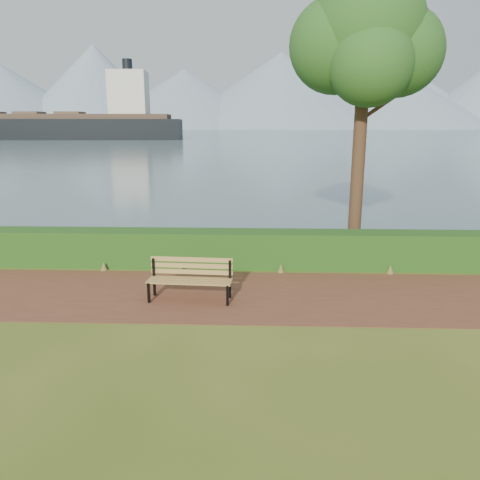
{
  "coord_description": "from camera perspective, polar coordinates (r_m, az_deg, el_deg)",
  "views": [
    {
      "loc": [
        0.95,
        -9.94,
        3.87
      ],
      "look_at": [
        0.53,
        1.2,
        1.1
      ],
      "focal_mm": 35.0,
      "sensor_mm": 36.0,
      "label": 1
    }
  ],
  "objects": [
    {
      "name": "mountains",
      "position": [
        416.8,
        0.77,
        17.22
      ],
      "size": [
        585.0,
        190.0,
        70.0
      ],
      "color": "#788BA0",
      "rests_on": "ground"
    },
    {
      "name": "water",
      "position": [
        269.97,
        1.98,
        13.12
      ],
      "size": [
        700.0,
        510.0,
        0.0
      ],
      "primitive_type": "cube",
      "color": "#486373",
      "rests_on": "ground"
    },
    {
      "name": "tree",
      "position": [
        14.9,
        15.03,
        22.71
      ],
      "size": [
        4.37,
        3.69,
        8.41
      ],
      "rotation": [
        0.0,
        0.0,
        -0.39
      ],
      "color": "#331E15",
      "rests_on": "ground"
    },
    {
      "name": "hedge",
      "position": [
        13.02,
        -2.12,
        -1.06
      ],
      "size": [
        32.0,
        0.85,
        1.0
      ],
      "primitive_type": "cube",
      "color": "#1D4213",
      "rests_on": "ground"
    },
    {
      "name": "cargo_ship",
      "position": [
        131.72,
        -22.07,
        12.68
      ],
      "size": [
        71.8,
        16.45,
        21.6
      ],
      "rotation": [
        0.0,
        0.0,
        0.07
      ],
      "color": "black",
      "rests_on": "ground"
    },
    {
      "name": "path",
      "position": [
        10.99,
        -2.98,
        -6.66
      ],
      "size": [
        40.0,
        3.4,
        0.01
      ],
      "primitive_type": "cube",
      "color": "brown",
      "rests_on": "ground"
    },
    {
      "name": "bench",
      "position": [
        10.6,
        -6.06,
        -4.42
      ],
      "size": [
        1.91,
        0.67,
        0.94
      ],
      "rotation": [
        0.0,
        0.0,
        -0.06
      ],
      "color": "black",
      "rests_on": "ground"
    },
    {
      "name": "ground",
      "position": [
        10.71,
        -3.12,
        -7.25
      ],
      "size": [
        140.0,
        140.0,
        0.0
      ],
      "primitive_type": "plane",
      "color": "#415A19",
      "rests_on": "ground"
    }
  ]
}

